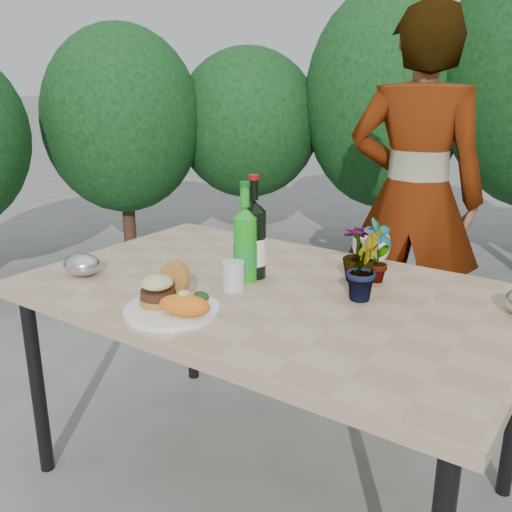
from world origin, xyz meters
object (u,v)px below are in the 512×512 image
Objects in this scene: patio_table at (270,304)px; person at (414,199)px; dinner_plate at (172,310)px; wine_bottle at (254,240)px.

person is at bearing 86.41° from patio_table.
person is at bearing 82.46° from dinner_plate.
dinner_plate is 1.47m from person.
wine_bottle is (-0.11, 0.06, 0.19)m from patio_table.
dinner_plate is 0.41m from wine_bottle.
wine_bottle is (0.02, 0.39, 0.12)m from dinner_plate.
dinner_plate reaches higher than patio_table.
dinner_plate is 0.79× the size of wine_bottle.
wine_bottle is at bearing 87.64° from dinner_plate.
dinner_plate is at bearing 69.53° from person.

